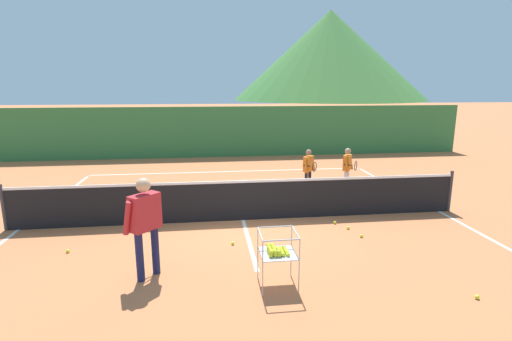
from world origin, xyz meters
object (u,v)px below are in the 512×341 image
ball_cart (277,251)px  tennis_ball_5 (68,251)px  tennis_ball_0 (233,243)px  tennis_ball_2 (348,228)px  tennis_ball_4 (335,222)px  tennis_net (243,200)px  instructor (145,219)px  tennis_ball_1 (477,297)px  tennis_ball_6 (361,236)px  student_1 (348,165)px  student_0 (309,167)px

ball_cart → tennis_ball_5: size_ratio=13.22×
tennis_ball_0 → tennis_ball_2: size_ratio=1.00×
tennis_ball_4 → tennis_ball_5: 5.66m
ball_cart → tennis_ball_2: 3.07m
tennis_net → tennis_ball_4: (2.09, -0.53, -0.47)m
instructor → tennis_ball_1: size_ratio=25.04×
instructor → tennis_ball_1: bearing=-15.1°
tennis_ball_0 → tennis_ball_1: bearing=-35.2°
tennis_ball_1 → instructor: bearing=164.9°
tennis_ball_5 → tennis_ball_6: 5.88m
tennis_ball_6 → tennis_ball_5: bearing=-179.9°
tennis_ball_6 → tennis_ball_4: bearing=108.8°
tennis_ball_0 → tennis_ball_2: same height
tennis_ball_1 → student_1: bearing=88.0°
student_1 → tennis_ball_1: 6.15m
tennis_ball_5 → tennis_ball_1: bearing=-20.6°
tennis_ball_2 → tennis_ball_5: size_ratio=1.00×
student_0 → ball_cart: size_ratio=1.43×
student_1 → tennis_ball_2: 3.37m
student_1 → tennis_ball_2: size_ratio=19.25×
instructor → tennis_ball_4: 4.51m
tennis_ball_2 → student_0: bearing=91.6°
instructor → tennis_ball_5: instructor is taller
instructor → tennis_ball_0: instructor is taller
tennis_ball_5 → student_1: bearing=27.6°
student_1 → tennis_ball_2: student_1 is taller
student_1 → tennis_ball_1: bearing=-92.0°
tennis_ball_2 → instructor: bearing=-158.0°
student_1 → tennis_ball_6: 3.80m
ball_cart → tennis_ball_1: (2.92, -0.77, -0.56)m
tennis_net → tennis_ball_2: tennis_net is taller
student_1 → tennis_ball_1: size_ratio=19.25×
tennis_ball_0 → tennis_ball_5: bearing=179.5°
instructor → tennis_ball_2: bearing=22.0°
tennis_ball_1 → tennis_ball_2: 3.13m
tennis_ball_1 → tennis_ball_5: bearing=159.4°
tennis_ball_1 → tennis_ball_6: same height
instructor → tennis_ball_2: 4.53m
tennis_ball_0 → tennis_net: bearing=76.5°
tennis_net → tennis_ball_4: tennis_net is taller
student_0 → tennis_ball_2: size_ratio=18.91×
student_0 → tennis_ball_2: student_0 is taller
tennis_net → tennis_ball_5: tennis_net is taller
student_0 → tennis_ball_5: 6.80m
tennis_ball_2 → tennis_ball_5: (-5.78, -0.50, 0.00)m
tennis_net → ball_cart: (0.24, -3.12, 0.09)m
student_1 → tennis_ball_0: bearing=-135.7°
tennis_ball_4 → tennis_net: bearing=165.6°
student_1 → tennis_ball_0: 5.25m
student_1 → student_0: bearing=177.5°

